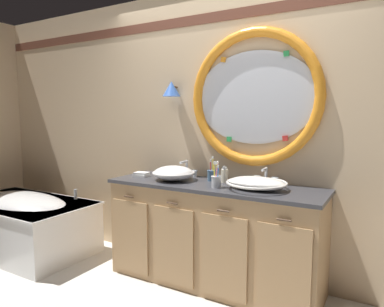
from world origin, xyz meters
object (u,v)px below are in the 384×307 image
bathtub (23,220)px  toothbrush_holder_left (211,175)px  sink_basin_left (174,173)px  sink_basin_right (257,183)px  toothbrush_holder_right (216,180)px  folded_hand_towel (142,174)px  soap_dispenser (224,175)px

bathtub → toothbrush_holder_left: (2.03, 0.47, 0.60)m
sink_basin_left → sink_basin_right: (0.77, 0.00, -0.01)m
toothbrush_holder_left → toothbrush_holder_right: (0.16, -0.24, 0.00)m
toothbrush_holder_right → folded_hand_towel: size_ratio=1.50×
sink_basin_right → toothbrush_holder_right: 0.32m
toothbrush_holder_left → folded_hand_towel: (-0.67, -0.13, -0.04)m
toothbrush_holder_left → soap_dispenser: (0.13, -0.01, 0.01)m
sink_basin_right → folded_hand_towel: (-1.14, 0.01, -0.03)m
bathtub → folded_hand_towel: folded_hand_towel is taller
toothbrush_holder_left → soap_dispenser: size_ratio=1.52×
bathtub → sink_basin_right: size_ratio=3.26×
sink_basin_left → soap_dispenser: (0.44, 0.14, -0.00)m
toothbrush_holder_left → sink_basin_left: bearing=-154.9°
soap_dispenser → folded_hand_towel: bearing=-170.9°
sink_basin_left → toothbrush_holder_right: 0.48m
sink_basin_right → toothbrush_holder_left: 0.49m
sink_basin_left → sink_basin_right: sink_basin_left is taller
bathtub → sink_basin_right: (2.50, 0.33, 0.60)m
folded_hand_towel → soap_dispenser: bearing=9.1°
sink_basin_left → toothbrush_holder_left: 0.34m
sink_basin_right → folded_hand_towel: bearing=179.5°
soap_dispenser → folded_hand_towel: 0.81m
toothbrush_holder_right → soap_dispenser: 0.23m
bathtub → sink_basin_right: 2.59m
toothbrush_holder_left → toothbrush_holder_right: 0.29m
sink_basin_left → folded_hand_towel: sink_basin_left is taller
toothbrush_holder_right → soap_dispenser: (-0.04, 0.23, 0.00)m
toothbrush_holder_right → soap_dispenser: toothbrush_holder_right is taller
sink_basin_left → soap_dispenser: bearing=17.4°
toothbrush_holder_right → toothbrush_holder_left: bearing=124.6°
sink_basin_right → toothbrush_holder_right: size_ratio=2.24×
sink_basin_left → toothbrush_holder_left: size_ratio=1.73×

